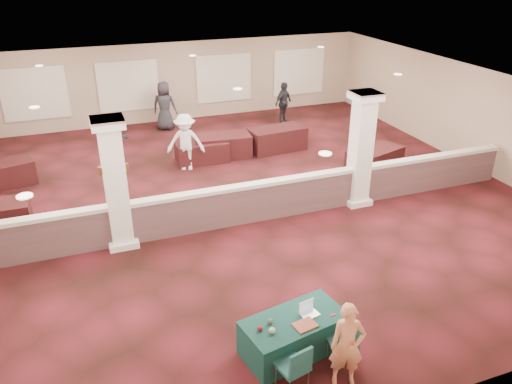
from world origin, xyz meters
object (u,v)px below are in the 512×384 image
object	(u,v)px
far_table_front_center	(202,152)
attendee_a	(118,141)
far_table_back_right	(277,139)
attendee_b	(186,142)
attendee_d	(165,106)
woman	(347,346)
far_table_front_right	(374,160)
far_table_back_left	(2,175)
near_table	(294,334)
conf_chair_side	(296,365)
conf_chair_main	(345,342)
far_table_back_center	(223,146)
attendee_c	(283,103)

from	to	relation	value
far_table_front_center	attendee_a	bearing A→B (deg)	167.82
far_table_front_center	far_table_back_right	distance (m)	2.84
attendee_b	attendee_d	world-z (taller)	attendee_d
woman	far_table_back_right	world-z (taller)	woman
far_table_front_right	woman	bearing A→B (deg)	-125.28
woman	attendee_a	distance (m)	11.02
far_table_back_left	far_table_back_right	distance (m)	9.00
near_table	conf_chair_side	distance (m)	0.94
woman	far_table_back_right	distance (m)	10.85
conf_chair_side	far_table_front_center	bearing A→B (deg)	70.79
far_table_front_center	far_table_back_left	distance (m)	6.18
woman	attendee_a	size ratio (longest dim) A/B	0.88
attendee_b	far_table_front_right	bearing A→B (deg)	-5.22
conf_chair_side	far_table_back_left	xyz separation A→B (m)	(-5.07, 10.28, -0.18)
conf_chair_main	woman	bearing A→B (deg)	-111.82
conf_chair_main	far_table_back_right	size ratio (longest dim) A/B	0.44
far_table_front_right	far_table_back_center	bearing A→B (deg)	145.76
conf_chair_main	woman	size ratio (longest dim) A/B	0.57
far_table_front_right	far_table_back_center	distance (m)	5.15
far_table_front_center	attendee_c	bearing A→B (deg)	35.22
far_table_front_right	attendee_a	world-z (taller)	attendee_a
far_table_front_center	attendee_a	distance (m)	2.76
conf_chair_main	woman	xyz separation A→B (m)	(-0.16, -0.32, 0.25)
far_table_front_center	far_table_back_center	xyz separation A→B (m)	(0.79, 0.21, 0.04)
far_table_front_right	far_table_back_right	world-z (taller)	far_table_back_right
conf_chair_side	attendee_c	xyz separation A→B (m)	(5.36, 13.08, 0.31)
far_table_back_left	far_table_back_right	world-z (taller)	far_table_back_right
attendee_a	conf_chair_side	bearing A→B (deg)	-111.48
woman	far_table_front_center	world-z (taller)	woman
attendee_a	conf_chair_main	bearing A→B (deg)	-106.05
near_table	far_table_back_right	distance (m)	10.09
woman	attendee_c	bearing A→B (deg)	90.79
conf_chair_side	far_table_back_right	distance (m)	11.01
conf_chair_main	far_table_front_center	xyz separation A→B (m)	(0.10, 9.87, -0.17)
far_table_front_center	far_table_back_center	bearing A→B (deg)	14.79
woman	far_table_back_center	distance (m)	10.46
attendee_a	attendee_d	world-z (taller)	attendee_d
woman	far_table_back_left	xyz separation A→B (m)	(-5.92, 10.40, -0.41)
attendee_a	far_table_back_center	bearing A→B (deg)	-35.76
conf_chair_main	far_table_front_center	world-z (taller)	conf_chair_main
conf_chair_side	far_table_back_center	xyz separation A→B (m)	(1.89, 10.28, -0.15)
attendee_b	conf_chair_side	bearing A→B (deg)	-76.26
near_table	attendee_b	world-z (taller)	attendee_b
far_table_back_left	attendee_c	bearing A→B (deg)	15.02
conf_chair_main	far_table_back_right	xyz separation A→B (m)	(2.93, 10.08, -0.11)
far_table_front_right	attendee_b	bearing A→B (deg)	158.26
far_table_front_center	far_table_back_right	size ratio (longest dim) A/B	0.86
far_table_back_left	conf_chair_side	bearing A→B (deg)	-63.74
far_table_back_right	attendee_b	bearing A→B (deg)	-169.58
conf_chair_main	attendee_b	distance (m)	9.47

